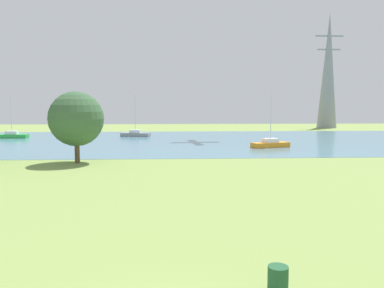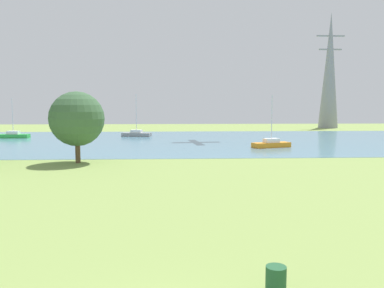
{
  "view_description": "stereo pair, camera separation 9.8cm",
  "coord_description": "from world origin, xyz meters",
  "px_view_note": "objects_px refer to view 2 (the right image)",
  "views": [
    {
      "loc": [
        0.35,
        -7.54,
        5.11
      ],
      "look_at": [
        1.7,
        16.51,
        2.76
      ],
      "focal_mm": 36.86,
      "sensor_mm": 36.0,
      "label": 1
    },
    {
      "loc": [
        0.45,
        -7.55,
        5.11
      ],
      "look_at": [
        1.7,
        16.51,
        2.76
      ],
      "focal_mm": 36.86,
      "sensor_mm": 36.0,
      "label": 2
    }
  ],
  "objects_px": {
    "sailboat_gray": "(137,134)",
    "tree_west_far": "(77,119)",
    "litter_bin": "(276,281)",
    "sailboat_orange": "(271,144)",
    "sailboat_green": "(13,135)",
    "electricity_pylon": "(330,71)"
  },
  "relations": [
    {
      "from": "sailboat_gray",
      "to": "electricity_pylon",
      "type": "height_order",
      "value": "electricity_pylon"
    },
    {
      "from": "litter_bin",
      "to": "sailboat_gray",
      "type": "bearing_deg",
      "value": 98.83
    },
    {
      "from": "tree_west_far",
      "to": "electricity_pylon",
      "type": "relative_size",
      "value": 0.25
    },
    {
      "from": "sailboat_orange",
      "to": "tree_west_far",
      "type": "xyz_separation_m",
      "value": [
        -20.55,
        -11.95,
        3.48
      ]
    },
    {
      "from": "sailboat_orange",
      "to": "sailboat_gray",
      "type": "relative_size",
      "value": 0.92
    },
    {
      "from": "sailboat_orange",
      "to": "electricity_pylon",
      "type": "bearing_deg",
      "value": 60.22
    },
    {
      "from": "sailboat_green",
      "to": "sailboat_gray",
      "type": "bearing_deg",
      "value": 6.12
    },
    {
      "from": "litter_bin",
      "to": "electricity_pylon",
      "type": "xyz_separation_m",
      "value": [
        33.21,
        78.9,
        12.59
      ]
    },
    {
      "from": "tree_west_far",
      "to": "sailboat_gray",
      "type": "bearing_deg",
      "value": 85.08
    },
    {
      "from": "electricity_pylon",
      "to": "sailboat_gray",
      "type": "bearing_deg",
      "value": -150.53
    },
    {
      "from": "sailboat_green",
      "to": "sailboat_gray",
      "type": "distance_m",
      "value": 19.26
    },
    {
      "from": "tree_west_far",
      "to": "sailboat_orange",
      "type": "bearing_deg",
      "value": 30.17
    },
    {
      "from": "sailboat_orange",
      "to": "electricity_pylon",
      "type": "relative_size",
      "value": 0.25
    },
    {
      "from": "sailboat_orange",
      "to": "tree_west_far",
      "type": "distance_m",
      "value": 24.03
    },
    {
      "from": "tree_west_far",
      "to": "sailboat_green",
      "type": "bearing_deg",
      "value": 120.7
    },
    {
      "from": "litter_bin",
      "to": "sailboat_orange",
      "type": "xyz_separation_m",
      "value": [
        9.38,
        37.26,
        0.06
      ]
    },
    {
      "from": "litter_bin",
      "to": "sailboat_gray",
      "type": "distance_m",
      "value": 55.94
    },
    {
      "from": "sailboat_gray",
      "to": "tree_west_far",
      "type": "relative_size",
      "value": 1.09
    },
    {
      "from": "sailboat_green",
      "to": "tree_west_far",
      "type": "xyz_separation_m",
      "value": [
        16.57,
        -27.91,
        3.48
      ]
    },
    {
      "from": "sailboat_orange",
      "to": "sailboat_green",
      "type": "bearing_deg",
      "value": 156.73
    },
    {
      "from": "sailboat_gray",
      "to": "tree_west_far",
      "type": "distance_m",
      "value": 30.27
    },
    {
      "from": "litter_bin",
      "to": "tree_west_far",
      "type": "distance_m",
      "value": 27.89
    }
  ]
}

